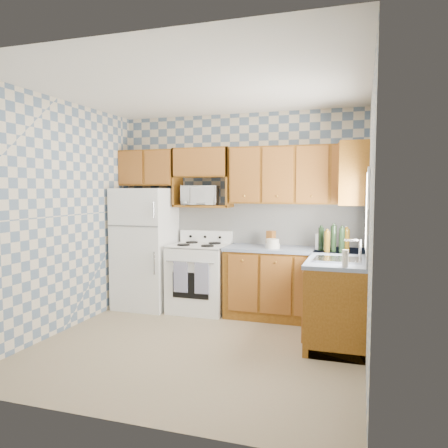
{
  "coord_description": "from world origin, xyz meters",
  "views": [
    {
      "loc": [
        1.64,
        -4.23,
        1.66
      ],
      "look_at": [
        0.05,
        0.75,
        1.25
      ],
      "focal_mm": 35.0,
      "sensor_mm": 36.0,
      "label": 1
    }
  ],
  "objects_px": {
    "microwave": "(200,195)",
    "electric_kettle": "(322,242)",
    "stove_body": "(199,278)",
    "refrigerator": "(145,248)"
  },
  "relations": [
    {
      "from": "microwave",
      "to": "electric_kettle",
      "type": "relative_size",
      "value": 2.46
    },
    {
      "from": "microwave",
      "to": "stove_body",
      "type": "bearing_deg",
      "value": -84.24
    },
    {
      "from": "refrigerator",
      "to": "microwave",
      "type": "height_order",
      "value": "microwave"
    },
    {
      "from": "refrigerator",
      "to": "microwave",
      "type": "distance_m",
      "value": 1.08
    },
    {
      "from": "refrigerator",
      "to": "electric_kettle",
      "type": "relative_size",
      "value": 8.52
    },
    {
      "from": "stove_body",
      "to": "microwave",
      "type": "relative_size",
      "value": 1.85
    },
    {
      "from": "refrigerator",
      "to": "stove_body",
      "type": "xyz_separation_m",
      "value": [
        0.8,
        0.03,
        -0.39
      ]
    },
    {
      "from": "stove_body",
      "to": "electric_kettle",
      "type": "bearing_deg",
      "value": -0.69
    },
    {
      "from": "electric_kettle",
      "to": "stove_body",
      "type": "bearing_deg",
      "value": 179.31
    },
    {
      "from": "refrigerator",
      "to": "electric_kettle",
      "type": "bearing_deg",
      "value": 0.12
    }
  ]
}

